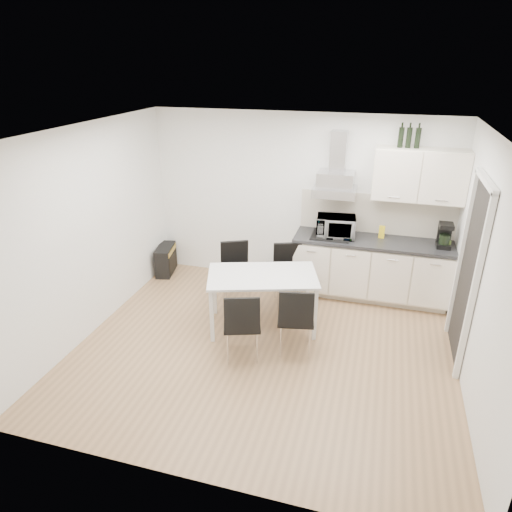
% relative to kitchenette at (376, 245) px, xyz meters
% --- Properties ---
extents(ground, '(4.50, 4.50, 0.00)m').
position_rel_kitchenette_xyz_m(ground, '(-1.19, -1.73, -0.83)').
color(ground, '#A57E55').
rests_on(ground, ground).
extents(wall_back, '(4.50, 0.10, 2.60)m').
position_rel_kitchenette_xyz_m(wall_back, '(-1.19, 0.27, 0.47)').
color(wall_back, white).
rests_on(wall_back, ground).
extents(wall_front, '(4.50, 0.10, 2.60)m').
position_rel_kitchenette_xyz_m(wall_front, '(-1.19, -3.73, 0.47)').
color(wall_front, white).
rests_on(wall_front, ground).
extents(wall_left, '(0.10, 4.00, 2.60)m').
position_rel_kitchenette_xyz_m(wall_left, '(-3.44, -1.73, 0.47)').
color(wall_left, white).
rests_on(wall_left, ground).
extents(wall_right, '(0.10, 4.00, 2.60)m').
position_rel_kitchenette_xyz_m(wall_right, '(1.06, -1.73, 0.47)').
color(wall_right, white).
rests_on(wall_right, ground).
extents(ceiling, '(4.50, 4.50, 0.00)m').
position_rel_kitchenette_xyz_m(ceiling, '(-1.19, -1.73, 1.77)').
color(ceiling, white).
rests_on(ceiling, wall_back).
extents(doorway, '(0.08, 1.04, 2.10)m').
position_rel_kitchenette_xyz_m(doorway, '(1.02, -1.18, 0.22)').
color(doorway, white).
rests_on(doorway, ground).
extents(kitchenette, '(2.22, 0.64, 2.52)m').
position_rel_kitchenette_xyz_m(kitchenette, '(0.00, 0.00, 0.00)').
color(kitchenette, beige).
rests_on(kitchenette, ground).
extents(dining_table, '(1.56, 1.17, 0.75)m').
position_rel_kitchenette_xyz_m(dining_table, '(-1.35, -1.23, -0.16)').
color(dining_table, white).
rests_on(dining_table, ground).
extents(chair_far_left, '(0.61, 0.64, 0.88)m').
position_rel_kitchenette_xyz_m(chair_far_left, '(-1.88, -0.69, -0.39)').
color(chair_far_left, black).
rests_on(chair_far_left, ground).
extents(chair_far_right, '(0.59, 0.62, 0.88)m').
position_rel_kitchenette_xyz_m(chair_far_right, '(-1.14, -0.55, -0.39)').
color(chair_far_right, black).
rests_on(chair_far_right, ground).
extents(chair_near_left, '(0.58, 0.61, 0.88)m').
position_rel_kitchenette_xyz_m(chair_near_left, '(-1.40, -1.93, -0.39)').
color(chair_near_left, black).
rests_on(chair_near_left, ground).
extents(chair_near_right, '(0.53, 0.57, 0.88)m').
position_rel_kitchenette_xyz_m(chair_near_right, '(-0.82, -1.64, -0.39)').
color(chair_near_right, black).
rests_on(chair_near_right, ground).
extents(guitar_amp, '(0.35, 0.59, 0.46)m').
position_rel_kitchenette_xyz_m(guitar_amp, '(-3.30, -0.08, -0.60)').
color(guitar_amp, black).
rests_on(guitar_amp, ground).
extents(floor_speaker, '(0.17, 0.15, 0.26)m').
position_rel_kitchenette_xyz_m(floor_speaker, '(-1.59, 0.17, -0.70)').
color(floor_speaker, black).
rests_on(floor_speaker, ground).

